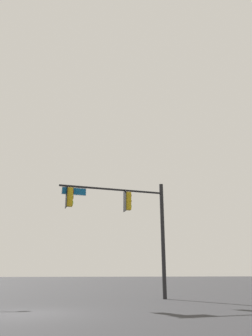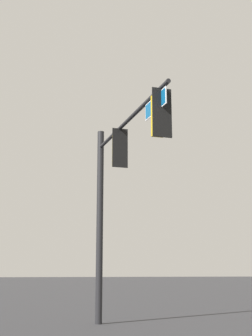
{
  "view_description": "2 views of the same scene",
  "coord_description": "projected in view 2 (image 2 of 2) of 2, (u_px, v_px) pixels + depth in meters",
  "views": [
    {
      "loc": [
        0.62,
        13.58,
        1.38
      ],
      "look_at": [
        -5.5,
        -4.35,
        7.55
      ],
      "focal_mm": 35.0,
      "sensor_mm": 36.0,
      "label": 1
    },
    {
      "loc": [
        8.21,
        -9.73,
        1.73
      ],
      "look_at": [
        -3.58,
        -5.73,
        4.53
      ],
      "focal_mm": 50.0,
      "sensor_mm": 36.0,
      "label": 2
    }
  ],
  "objects": [
    {
      "name": "signal_pole_near",
      "position": [
        116.0,
        180.0,
        15.3
      ],
      "size": [
        6.66,
        0.57,
        6.97
      ],
      "color": "black",
      "rests_on": "ground_plane"
    }
  ]
}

